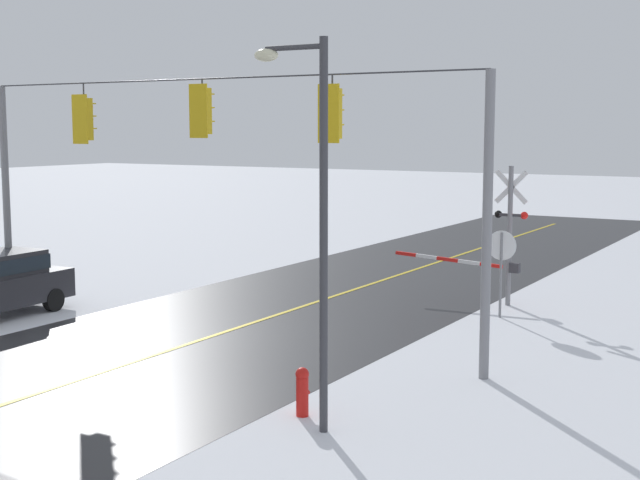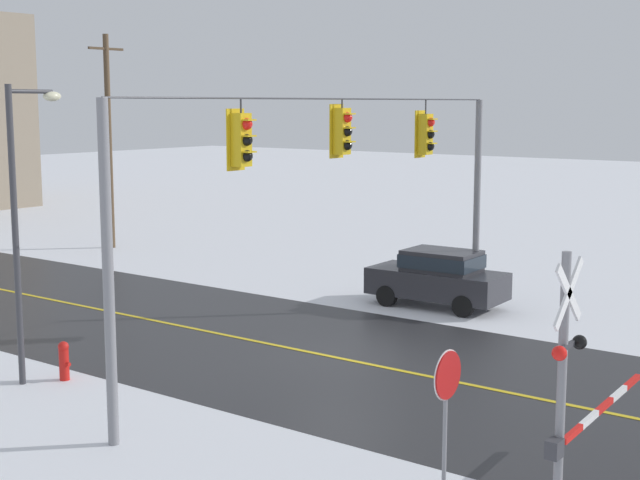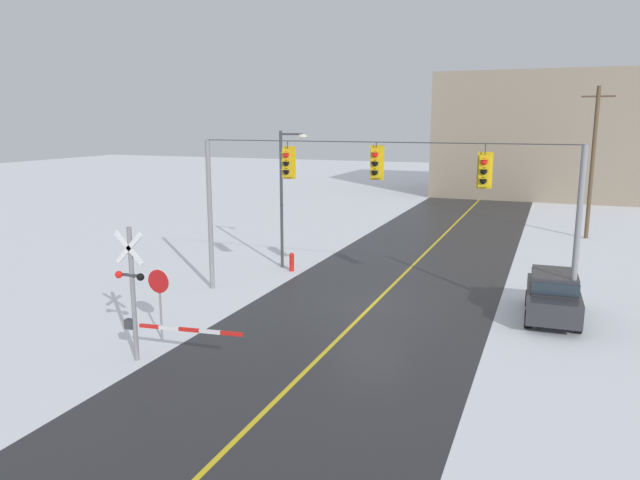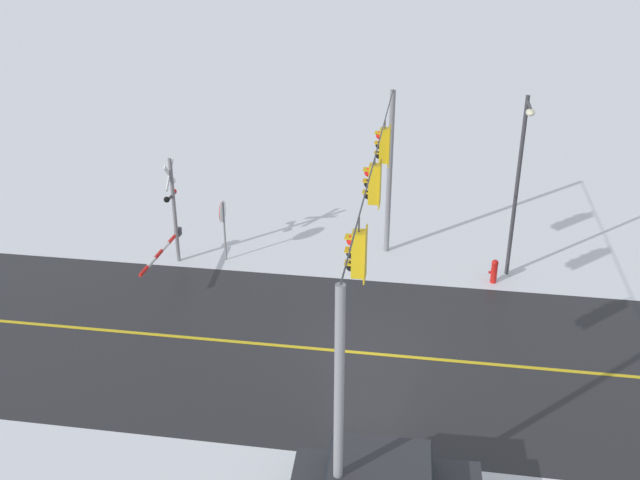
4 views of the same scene
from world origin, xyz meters
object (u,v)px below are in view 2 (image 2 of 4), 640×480
Objects in this scene: stop_sign at (447,390)px; utility_pole at (109,139)px; railroad_crossing at (570,382)px; streetlamp_near at (23,206)px; parked_car_charcoal at (438,276)px; fire_hydrant at (64,360)px.

utility_pole reaches higher than stop_sign.
streetlamp_near is at bearing 94.40° from railroad_crossing.
streetlamp_near reaches higher than stop_sign.
parked_car_charcoal is at bearing -95.94° from utility_pole.
fire_hydrant is (0.25, 9.75, -1.25)m from stop_sign.
railroad_crossing is at bearing -85.60° from streetlamp_near.
utility_pole reaches higher than railroad_crossing.
stop_sign is 0.36× the size of streetlamp_near.
parked_car_charcoal is 4.83× the size of fire_hydrant.
fire_hydrant is (-0.40, 11.46, -1.52)m from railroad_crossing.
fire_hydrant is 19.60m from utility_pole.
streetlamp_near is (-0.92, 11.97, 1.93)m from railroad_crossing.
railroad_crossing is (0.66, -1.71, 0.28)m from stop_sign.
streetlamp_near is at bearing 163.79° from parked_car_charcoal.
streetlamp_near is 19.18m from utility_pole.
stop_sign is 0.58× the size of railroad_crossing.
railroad_crossing is at bearing -69.04° from stop_sign.
railroad_crossing is at bearing -87.98° from fire_hydrant.
utility_pole is at bearing 60.28° from stop_sign.
parked_car_charcoal is 12.84m from streetlamp_near.
utility_pole is (1.75, 16.84, 3.64)m from parked_car_charcoal.
parked_car_charcoal reaches higher than fire_hydrant.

